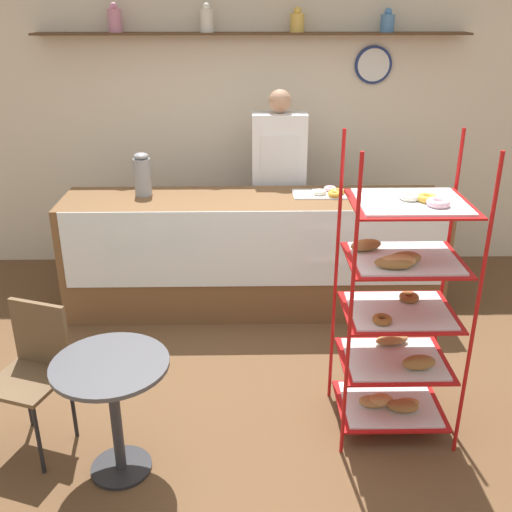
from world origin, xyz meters
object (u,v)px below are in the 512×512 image
(coffee_carafe, at_px, (142,175))
(donut_tray_counter, at_px, (327,193))
(cafe_table, at_px, (113,391))
(pastry_rack, at_px, (399,313))
(cafe_chair, at_px, (34,362))
(person_worker, at_px, (279,182))

(coffee_carafe, relative_size, donut_tray_counter, 0.79)
(cafe_table, distance_m, coffee_carafe, 2.14)
(pastry_rack, xyz_separation_m, cafe_table, (-1.60, -0.38, -0.26))
(cafe_chair, xyz_separation_m, coffee_carafe, (0.39, 1.78, 0.61))
(coffee_carafe, height_order, donut_tray_counter, coffee_carafe)
(donut_tray_counter, bearing_deg, person_worker, 129.13)
(cafe_table, bearing_deg, person_worker, 67.75)
(coffee_carafe, bearing_deg, donut_tray_counter, -1.14)
(pastry_rack, height_order, person_worker, pastry_rack)
(person_worker, xyz_separation_m, cafe_table, (-1.01, -2.47, -0.43))
(person_worker, bearing_deg, cafe_table, -112.25)
(person_worker, height_order, donut_tray_counter, person_worker)
(person_worker, xyz_separation_m, donut_tray_counter, (0.37, -0.46, 0.04))
(cafe_table, height_order, cafe_chair, cafe_chair)
(person_worker, xyz_separation_m, coffee_carafe, (-1.13, -0.43, 0.19))
(person_worker, bearing_deg, coffee_carafe, -159.30)
(cafe_table, distance_m, cafe_chair, 0.57)
(pastry_rack, relative_size, person_worker, 1.02)
(cafe_chair, height_order, donut_tray_counter, donut_tray_counter)
(pastry_rack, distance_m, cafe_table, 1.66)
(cafe_table, height_order, donut_tray_counter, donut_tray_counter)
(person_worker, height_order, coffee_carafe, person_worker)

